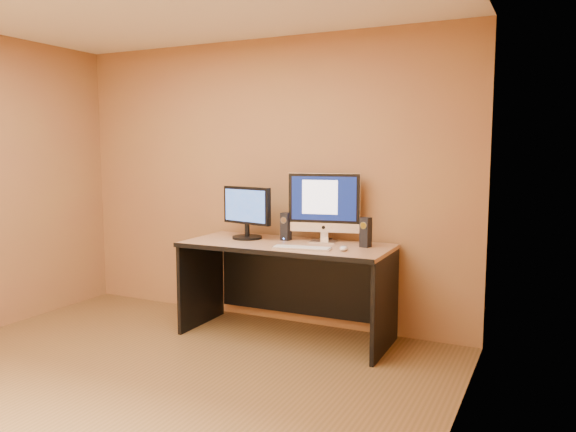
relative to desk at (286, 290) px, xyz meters
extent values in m
plane|color=brown|center=(-0.45, -1.58, -0.41)|extent=(4.00, 4.00, 0.00)
cube|color=silver|center=(0.23, -0.19, 0.42)|extent=(0.49, 0.20, 0.02)
ellipsoid|color=white|center=(0.55, -0.11, 0.42)|extent=(0.08, 0.12, 0.04)
cylinder|color=black|center=(0.30, 0.29, 0.41)|extent=(0.09, 0.23, 0.01)
cylinder|color=black|center=(0.20, 0.31, 0.41)|extent=(0.12, 0.17, 0.01)
camera|label=1|loc=(2.04, -4.19, 1.19)|focal=35.00mm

